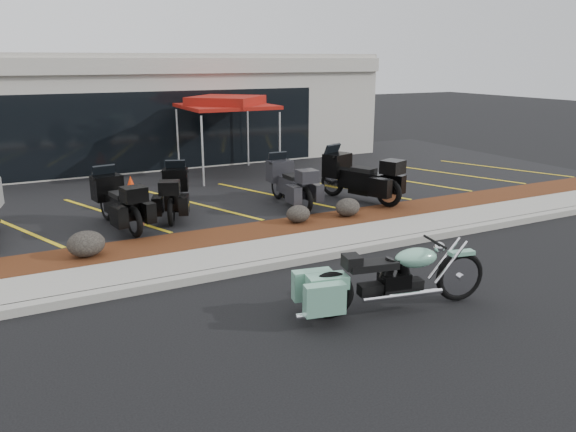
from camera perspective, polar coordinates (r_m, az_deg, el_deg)
ground at (r=9.96m, az=1.31°, el=-6.83°), size 90.00×90.00×0.00m
curb at (r=10.68m, az=-0.99°, el=-4.81°), size 24.00×0.25×0.15m
sidewalk at (r=11.28m, az=-2.56°, el=-3.70°), size 24.00×1.20×0.15m
mulch_bed at (r=12.32m, az=-4.89°, el=-2.02°), size 24.00×1.20×0.16m
upper_lot at (r=17.28m, az=-11.74°, el=2.84°), size 26.00×9.60×0.15m
dealership_building at (r=23.05m, az=-16.32°, el=10.54°), size 18.00×8.16×4.00m
boulder_left at (r=11.38m, az=-19.82°, el=-2.68°), size 0.71×0.59×0.50m
boulder_mid at (r=12.95m, az=1.05°, el=0.22°), size 0.57×0.48×0.41m
boulder_right at (r=13.55m, az=6.08°, el=0.90°), size 0.62×0.52×0.44m
hero_cruiser at (r=9.46m, az=17.08°, el=-5.18°), size 3.24×1.37×1.11m
touring_black_front at (r=13.72m, az=-18.03°, el=2.24°), size 1.25×2.38×1.32m
touring_black_mid at (r=14.40m, az=-11.27°, el=3.18°), size 1.54×2.30×1.25m
touring_grey at (r=15.09m, az=-1.06°, el=4.13°), size 0.90×2.24×1.29m
touring_black_rear at (r=15.47m, az=4.56°, el=4.65°), size 1.78×2.66×1.45m
traffic_cone at (r=16.66m, az=-15.68°, el=3.19°), size 0.42×0.42×0.46m
popup_canopy at (r=18.25m, az=-6.30°, el=11.26°), size 2.96×2.96×2.53m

